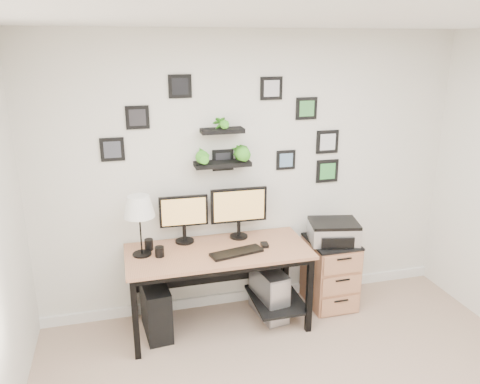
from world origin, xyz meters
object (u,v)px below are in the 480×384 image
object	(u,v)px
mug	(160,252)
pc_tower_grey	(269,292)
desk	(221,261)
table_lamp	(139,208)
monitor_left	(184,216)
file_cabinet	(330,272)
printer	(334,232)
pc_tower_black	(156,309)
monitor_right	(239,209)

from	to	relation	value
mug	pc_tower_grey	distance (m)	1.14
desk	table_lamp	world-z (taller)	table_lamp
mug	pc_tower_grey	xyz separation A→B (m)	(1.00, 0.04, -0.56)
monitor_left	table_lamp	bearing A→B (deg)	-156.50
pc_tower_grey	file_cabinet	world-z (taller)	file_cabinet
file_cabinet	printer	size ratio (longest dim) A/B	1.33
pc_tower_black	pc_tower_grey	distance (m)	1.06
file_cabinet	desk	bearing A→B (deg)	-176.97
file_cabinet	monitor_left	bearing A→B (deg)	174.03
monitor_left	table_lamp	distance (m)	0.46
monitor_left	pc_tower_grey	xyz separation A→B (m)	(0.75, -0.20, -0.77)
file_cabinet	printer	distance (m)	0.44
table_lamp	file_cabinet	world-z (taller)	table_lamp
pc_tower_black	file_cabinet	distance (m)	1.70
desk	mug	bearing A→B (deg)	-176.01
table_lamp	printer	bearing A→B (deg)	0.16
file_cabinet	printer	world-z (taller)	printer
pc_tower_grey	monitor_left	bearing A→B (deg)	165.19
table_lamp	pc_tower_grey	size ratio (longest dim) A/B	1.06
file_cabinet	pc_tower_black	bearing A→B (deg)	-177.62
pc_tower_black	desk	bearing A→B (deg)	-4.17
desk	monitor_right	world-z (taller)	monitor_right
table_lamp	printer	world-z (taller)	table_lamp
monitor_right	pc_tower_grey	world-z (taller)	monitor_right
pc_tower_grey	file_cabinet	distance (m)	0.65
monitor_left	mug	xyz separation A→B (m)	(-0.25, -0.24, -0.21)
pc_tower_grey	desk	bearing A→B (deg)	-179.29
file_cabinet	printer	xyz separation A→B (m)	(-0.00, -0.02, 0.44)
monitor_right	mug	world-z (taller)	monitor_right
table_lamp	desk	bearing A→B (deg)	-2.78
desk	mug	world-z (taller)	mug
monitor_left	pc_tower_grey	world-z (taller)	monitor_left
monitor_right	mug	xyz separation A→B (m)	(-0.75, -0.22, -0.24)
pc_tower_black	file_cabinet	size ratio (longest dim) A/B	0.70
table_lamp	pc_tower_grey	bearing A→B (deg)	-1.39
file_cabinet	monitor_right	bearing A→B (deg)	172.11
monitor_right	file_cabinet	bearing A→B (deg)	-7.89
mug	file_cabinet	world-z (taller)	mug
printer	file_cabinet	bearing A→B (deg)	88.81
pc_tower_black	monitor_right	bearing A→B (deg)	8.12
desk	file_cabinet	distance (m)	1.14
monitor_left	file_cabinet	size ratio (longest dim) A/B	0.66
table_lamp	printer	xyz separation A→B (m)	(1.78, 0.00, -0.40)
table_lamp	mug	bearing A→B (deg)	-26.53
monitor_right	pc_tower_grey	size ratio (longest dim) A/B	1.04
monitor_right	pc_tower_black	bearing A→B (deg)	-166.51
pc_tower_black	monitor_left	bearing A→B (deg)	29.74
printer	table_lamp	bearing A→B (deg)	-179.84
monitor_right	printer	world-z (taller)	monitor_right
desk	printer	bearing A→B (deg)	1.99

